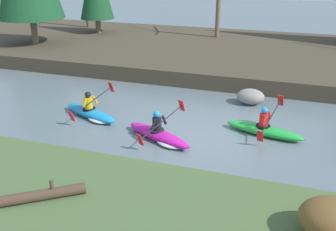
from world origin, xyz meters
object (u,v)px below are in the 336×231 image
at_px(kayaker_middle, 161,135).
at_px(kayaker_trailing, 92,113).
at_px(kayaker_lead, 265,129).
at_px(boulder_midstream, 251,97).
at_px(driftwood_log, 43,195).

distance_m(kayaker_middle, kayaker_trailing, 3.26).
distance_m(kayaker_lead, kayaker_trailing, 6.33).
height_order(boulder_midstream, driftwood_log, driftwood_log).
distance_m(kayaker_trailing, driftwood_log, 6.48).
bearing_deg(kayaker_trailing, boulder_midstream, 54.72).
height_order(kayaker_middle, boulder_midstream, kayaker_middle).
bearing_deg(boulder_midstream, driftwood_log, -108.64).
height_order(kayaker_lead, kayaker_trailing, same).
xyz_separation_m(kayaker_lead, kayaker_middle, (-3.21, -1.55, -0.02)).
relative_size(boulder_midstream, driftwood_log, 0.71).
bearing_deg(boulder_midstream, kayaker_middle, -117.55).
height_order(kayaker_trailing, driftwood_log, driftwood_log).
relative_size(kayaker_trailing, boulder_midstream, 2.42).
bearing_deg(kayaker_middle, kayaker_lead, 51.06).
distance_m(kayaker_lead, boulder_midstream, 3.03).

